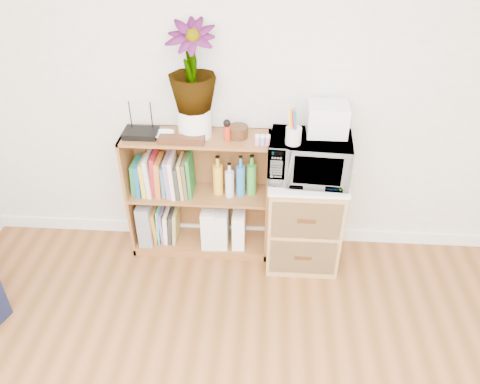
{
  "coord_description": "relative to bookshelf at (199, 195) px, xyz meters",
  "views": [
    {
      "loc": [
        0.13,
        -0.63,
        2.39
      ],
      "look_at": [
        -0.05,
        1.95,
        0.62
      ],
      "focal_mm": 35.0,
      "sensor_mm": 36.0,
      "label": 1
    }
  ],
  "objects": [
    {
      "name": "small_appliance",
      "position": [
        0.85,
        -0.01,
        0.63
      ],
      "size": [
        0.25,
        0.21,
        0.2
      ],
      "primitive_type": "cube",
      "color": "white",
      "rests_on": "microwave"
    },
    {
      "name": "liquor_bottles",
      "position": [
        0.26,
        0.0,
        0.17
      ],
      "size": [
        0.3,
        0.07,
        0.3
      ],
      "color": "gold",
      "rests_on": "bookshelf"
    },
    {
      "name": "plant_pot",
      "position": [
        -0.0,
        0.02,
        0.57
      ],
      "size": [
        0.22,
        0.22,
        0.19
      ],
      "primitive_type": "cylinder",
      "color": "white",
      "rests_on": "bookshelf"
    },
    {
      "name": "file_box",
      "position": [
        -0.4,
        0.0,
        -0.24
      ],
      "size": [
        0.1,
        0.27,
        0.33
      ],
      "primitive_type": "cube",
      "color": "gray",
      "rests_on": "bookshelf"
    },
    {
      "name": "lower_books",
      "position": [
        -0.26,
        0.0,
        -0.27
      ],
      "size": [
        0.19,
        0.19,
        0.29
      ],
      "color": "#C07B21",
      "rests_on": "bookshelf"
    },
    {
      "name": "paint_jars",
      "position": [
        0.44,
        -0.09,
        0.5
      ],
      "size": [
        0.12,
        0.04,
        0.06
      ],
      "primitive_type": "cube",
      "color": "#CB7082",
      "rests_on": "bookshelf"
    },
    {
      "name": "router",
      "position": [
        -0.36,
        -0.02,
        0.5
      ],
      "size": [
        0.22,
        0.15,
        0.04
      ],
      "primitive_type": "cube",
      "color": "black",
      "rests_on": "bookshelf"
    },
    {
      "name": "trinket_box",
      "position": [
        -0.07,
        -0.1,
        0.5
      ],
      "size": [
        0.29,
        0.07,
        0.05
      ],
      "primitive_type": "cube",
      "color": "#3B2110",
      "rests_on": "bookshelf"
    },
    {
      "name": "bookshelf",
      "position": [
        0.0,
        0.0,
        0.0
      ],
      "size": [
        1.0,
        0.3,
        0.95
      ],
      "primitive_type": "cube",
      "color": "brown",
      "rests_on": "ground"
    },
    {
      "name": "wooden_bowl",
      "position": [
        0.28,
        0.01,
        0.51
      ],
      "size": [
        0.13,
        0.13,
        0.08
      ],
      "primitive_type": "cylinder",
      "color": "#32190D",
      "rests_on": "bookshelf"
    },
    {
      "name": "wicker_unit",
      "position": [
        0.75,
        -0.08,
        -0.12
      ],
      "size": [
        0.5,
        0.45,
        0.7
      ],
      "primitive_type": "cube",
      "color": "#9E7542",
      "rests_on": "ground"
    },
    {
      "name": "magazine_holder_right",
      "position": [
        0.29,
        -0.01,
        -0.26
      ],
      "size": [
        0.09,
        0.23,
        0.29
      ],
      "primitive_type": "cube",
      "color": "white",
      "rests_on": "bookshelf"
    },
    {
      "name": "kokeshi_doll",
      "position": [
        0.21,
        -0.04,
        0.53
      ],
      "size": [
        0.04,
        0.04,
        0.1
      ],
      "primitive_type": "cylinder",
      "color": "#A82B14",
      "rests_on": "bookshelf"
    },
    {
      "name": "pen_cup",
      "position": [
        0.63,
        -0.16,
        0.58
      ],
      "size": [
        0.1,
        0.1,
        0.11
      ],
      "primitive_type": "cylinder",
      "color": "silver",
      "rests_on": "microwave"
    },
    {
      "name": "skirting_board",
      "position": [
        0.35,
        0.14,
        -0.42
      ],
      "size": [
        4.0,
        0.02,
        0.1
      ],
      "primitive_type": "cube",
      "color": "white",
      "rests_on": "ground"
    },
    {
      "name": "magazine_holder_left",
      "position": [
        0.07,
        -0.01,
        -0.25
      ],
      "size": [
        0.1,
        0.25,
        0.32
      ],
      "primitive_type": "cube",
      "color": "silver",
      "rests_on": "bookshelf"
    },
    {
      "name": "potted_plant",
      "position": [
        -0.0,
        0.02,
        0.94
      ],
      "size": [
        0.31,
        0.31,
        0.55
      ],
      "primitive_type": "imported",
      "color": "#3C7D32",
      "rests_on": "plant_pot"
    },
    {
      "name": "cookbooks",
      "position": [
        -0.25,
        0.0,
        0.16
      ],
      "size": [
        0.43,
        0.2,
        0.3
      ],
      "color": "#1F7441",
      "rests_on": "bookshelf"
    },
    {
      "name": "white_bowl",
      "position": [
        -0.2,
        -0.03,
        0.49
      ],
      "size": [
        0.13,
        0.13,
        0.03
      ],
      "primitive_type": "imported",
      "color": "white",
      "rests_on": "bookshelf"
    },
    {
      "name": "magazine_holder_mid",
      "position": [
        0.16,
        -0.01,
        -0.25
      ],
      "size": [
        0.1,
        0.24,
        0.3
      ],
      "primitive_type": "cube",
      "color": "silver",
      "rests_on": "bookshelf"
    },
    {
      "name": "microwave",
      "position": [
        0.75,
        -0.08,
        0.39
      ],
      "size": [
        0.54,
        0.39,
        0.29
      ],
      "primitive_type": "imported",
      "rotation": [
        0.0,
        0.0,
        -0.07
      ],
      "color": "white",
      "rests_on": "wicker_unit"
    }
  ]
}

